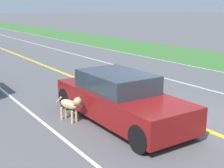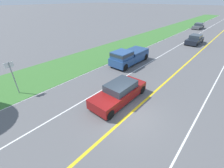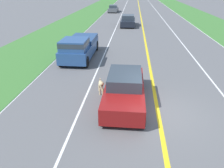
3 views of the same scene
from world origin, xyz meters
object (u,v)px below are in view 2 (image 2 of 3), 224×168
(car_trailing_mid, at_px, (198,26))
(street_sign, at_px, (12,74))
(ego_car, at_px, (119,92))
(pickup_truck, at_px, (129,56))
(dog, at_px, (113,85))
(car_trailing_near, at_px, (195,40))

(car_trailing_mid, xyz_separation_m, street_sign, (2.90, 41.41, 1.07))
(ego_car, relative_size, pickup_truck, 0.89)
(pickup_truck, xyz_separation_m, car_trailing_mid, (0.18, -30.45, -0.28))
(dog, height_order, car_trailing_near, car_trailing_near)
(street_sign, bearing_deg, ego_car, -145.99)
(dog, distance_m, car_trailing_mid, 36.25)
(dog, distance_m, pickup_truck, 6.22)
(dog, xyz_separation_m, car_trailing_near, (-0.80, -20.31, 0.14))
(pickup_truck, bearing_deg, ego_car, 119.96)
(street_sign, bearing_deg, pickup_truck, -105.68)
(car_trailing_mid, relative_size, street_sign, 1.71)
(ego_car, distance_m, dog, 1.43)
(dog, relative_size, pickup_truck, 0.22)
(car_trailing_mid, height_order, street_sign, street_sign)
(pickup_truck, height_order, street_sign, street_sign)
(car_trailing_mid, bearing_deg, dog, 94.16)
(pickup_truck, relative_size, car_trailing_mid, 1.16)
(ego_car, height_order, car_trailing_mid, ego_car)
(ego_car, height_order, dog, ego_car)
(ego_car, bearing_deg, dog, -29.44)
(ego_car, bearing_deg, car_trailing_near, -88.81)
(ego_car, xyz_separation_m, pickup_truck, (3.69, -6.40, 0.23))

